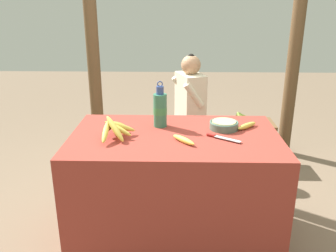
# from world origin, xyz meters

# --- Properties ---
(ground_plane) EXTENTS (12.00, 12.00, 0.00)m
(ground_plane) POSITION_xyz_m (0.00, 0.00, 0.00)
(ground_plane) COLOR #75604C
(market_counter) EXTENTS (1.32, 0.80, 0.76)m
(market_counter) POSITION_xyz_m (0.00, 0.00, 0.38)
(market_counter) COLOR maroon
(market_counter) RESTS_ON ground_plane
(banana_bunch_ripe) EXTENTS (0.20, 0.30, 0.15)m
(banana_bunch_ripe) POSITION_xyz_m (-0.37, -0.05, 0.83)
(banana_bunch_ripe) COLOR #4C381E
(banana_bunch_ripe) RESTS_ON market_counter
(serving_bowl) EXTENTS (0.19, 0.19, 0.05)m
(serving_bowl) POSITION_xyz_m (0.32, 0.12, 0.79)
(serving_bowl) COLOR #4C6B5B
(serving_bowl) RESTS_ON market_counter
(water_bottle) EXTENTS (0.09, 0.09, 0.31)m
(water_bottle) POSITION_xyz_m (-0.10, 0.16, 0.88)
(water_bottle) COLOR #337556
(water_bottle) RESTS_ON market_counter
(loose_banana_front) EXTENTS (0.15, 0.17, 0.03)m
(loose_banana_front) POSITION_xyz_m (0.05, -0.13, 0.78)
(loose_banana_front) COLOR #E0C64C
(loose_banana_front) RESTS_ON market_counter
(loose_banana_side) EXTENTS (0.16, 0.15, 0.03)m
(loose_banana_side) POSITION_xyz_m (0.48, 0.13, 0.78)
(loose_banana_side) COLOR #E0C64C
(loose_banana_side) RESTS_ON market_counter
(knife) EXTENTS (0.20, 0.15, 0.02)m
(knife) POSITION_xyz_m (0.27, -0.06, 0.77)
(knife) COLOR #BCBCC1
(knife) RESTS_ON market_counter
(wooden_bench) EXTENTS (1.60, 0.32, 0.43)m
(wooden_bench) POSITION_xyz_m (0.17, 1.24, 0.36)
(wooden_bench) COLOR brown
(wooden_bench) RESTS_ON ground_plane
(seated_vendor) EXTENTS (0.47, 0.43, 1.10)m
(seated_vendor) POSITION_xyz_m (0.09, 1.19, 0.63)
(seated_vendor) COLOR #564C60
(seated_vendor) RESTS_ON ground_plane
(banana_bunch_green) EXTENTS (0.18, 0.27, 0.12)m
(banana_bunch_green) POSITION_xyz_m (0.64, 1.24, 0.48)
(banana_bunch_green) COLOR #4C381E
(banana_bunch_green) RESTS_ON wooden_bench
(support_post_near) EXTENTS (0.13, 0.13, 2.60)m
(support_post_near) POSITION_xyz_m (-0.83, 1.48, 1.30)
(support_post_near) COLOR brown
(support_post_near) RESTS_ON ground_plane
(support_post_far) EXTENTS (0.13, 0.13, 2.60)m
(support_post_far) POSITION_xyz_m (1.17, 1.48, 1.30)
(support_post_far) COLOR brown
(support_post_far) RESTS_ON ground_plane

